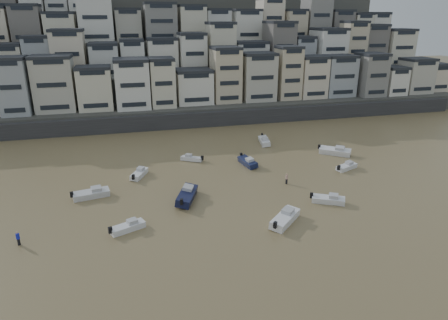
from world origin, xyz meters
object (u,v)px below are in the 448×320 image
object	(u,v)px
boat_f	(139,173)
boat_h	(192,158)
boat_i	(264,140)
boat_b	(328,199)
boat_e	(248,161)
person_pink	(287,179)
boat_j	(128,226)
boat_k	(91,193)
boat_a	(285,217)
person_blue	(18,238)
boat_d	(347,166)
boat_g	(335,150)
boat_c	(187,194)

from	to	relation	value
boat_f	boat_h	size ratio (longest dim) A/B	1.14
boat_i	boat_b	bearing A→B (deg)	8.49
boat_e	person_pink	bearing A→B (deg)	10.62
boat_j	boat_k	xyz separation A→B (m)	(-4.82, 10.94, 0.12)
boat_j	boat_a	bearing A→B (deg)	-32.08
boat_a	boat_j	size ratio (longest dim) A/B	1.33
person_blue	boat_d	bearing A→B (deg)	13.72
boat_e	boat_h	size ratio (longest dim) A/B	1.27
boat_e	boat_h	bearing A→B (deg)	-126.50
person_pink	boat_h	bearing A→B (deg)	131.58
boat_b	boat_i	distance (m)	28.32
person_pink	boat_g	bearing A→B (deg)	36.63
boat_c	boat_d	world-z (taller)	boat_c
boat_c	boat_a	bearing A→B (deg)	-109.60
boat_e	boat_j	bearing A→B (deg)	-58.85
boat_e	person_pink	xyz separation A→B (m)	(3.41, -9.44, 0.12)
boat_d	boat_e	xyz separation A→B (m)	(-15.85, 6.24, 0.11)
boat_f	boat_g	distance (m)	36.65
boat_c	person_blue	world-z (taller)	boat_c
boat_f	boat_g	xyz separation A→B (m)	(36.60, 1.81, 0.19)
boat_a	boat_g	xyz separation A→B (m)	(19.51, 22.33, 0.01)
boat_a	boat_e	distance (m)	21.16
person_blue	boat_e	bearing A→B (deg)	28.65
boat_a	boat_h	size ratio (longest dim) A/B	1.45
boat_d	boat_h	world-z (taller)	boat_d
boat_d	boat_k	size ratio (longest dim) A/B	0.84
boat_b	boat_d	world-z (taller)	boat_b
boat_c	boat_e	world-z (taller)	boat_c
boat_a	person_pink	world-z (taller)	person_pink
boat_b	person_blue	distance (m)	39.89
boat_d	boat_e	distance (m)	17.03
boat_e	person_blue	world-z (taller)	person_blue
person_blue	boat_i	bearing A→B (deg)	35.84
boat_f	boat_i	bearing A→B (deg)	-40.22
boat_h	boat_j	distance (m)	25.74
boat_b	boat_a	bearing A→B (deg)	-126.25
boat_c	boat_h	world-z (taller)	boat_c
boat_h	boat_g	bearing A→B (deg)	-155.91
boat_d	boat_f	size ratio (longest dim) A/B	0.95
boat_c	boat_j	xyz separation A→B (m)	(-8.47, -6.68, -0.28)
boat_k	boat_i	bearing A→B (deg)	17.51
boat_b	boat_e	bearing A→B (deg)	139.09
boat_g	person_blue	distance (m)	54.82
boat_e	boat_f	xyz separation A→B (m)	(-18.83, -0.57, -0.07)
boat_c	boat_d	xyz separation A→B (m)	(28.57, 5.11, -0.29)
boat_b	boat_g	xyz separation A→B (m)	(11.35, 18.52, 0.19)
person_blue	person_pink	distance (m)	37.91
person_blue	boat_h	bearing A→B (deg)	43.42
boat_b	boat_c	xyz separation A→B (m)	(-19.14, 5.93, 0.25)
boat_g	boat_h	distance (m)	27.15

